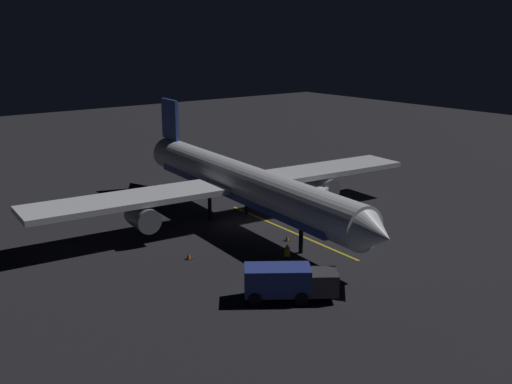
% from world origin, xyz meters
% --- Properties ---
extents(ground_plane, '(180.00, 180.00, 0.20)m').
position_xyz_m(ground_plane, '(0.00, 0.00, -0.10)').
color(ground_plane, black).
extents(apron_guide_stripe, '(1.26, 18.20, 0.01)m').
position_xyz_m(apron_guide_stripe, '(-2.13, 4.00, 0.00)').
color(apron_guide_stripe, gold).
rests_on(apron_guide_stripe, ground_plane).
extents(airliner, '(39.01, 38.86, 10.13)m').
position_xyz_m(airliner, '(-0.06, -0.63, 3.82)').
color(airliner, white).
rests_on(airliner, ground_plane).
extents(baggage_truck, '(6.20, 5.30, 2.31)m').
position_xyz_m(baggage_truck, '(7.42, 14.95, 1.21)').
color(baggage_truck, navy).
rests_on(baggage_truck, ground_plane).
extents(catering_truck, '(4.73, 6.19, 2.55)m').
position_xyz_m(catering_truck, '(-6.77, 0.22, 1.30)').
color(catering_truck, silver).
rests_on(catering_truck, ground_plane).
extents(ground_crew_worker, '(0.40, 0.40, 1.74)m').
position_xyz_m(ground_crew_worker, '(3.60, 10.54, 0.89)').
color(ground_crew_worker, black).
rests_on(ground_crew_worker, ground_plane).
extents(traffic_cone_near_left, '(0.50, 0.50, 0.55)m').
position_xyz_m(traffic_cone_near_left, '(-0.22, 6.08, 0.25)').
color(traffic_cone_near_left, '#EA590F').
rests_on(traffic_cone_near_left, ground_plane).
extents(traffic_cone_near_right, '(0.50, 0.50, 0.55)m').
position_xyz_m(traffic_cone_near_right, '(8.73, 4.63, 0.25)').
color(traffic_cone_near_right, '#EA590F').
rests_on(traffic_cone_near_right, ground_plane).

